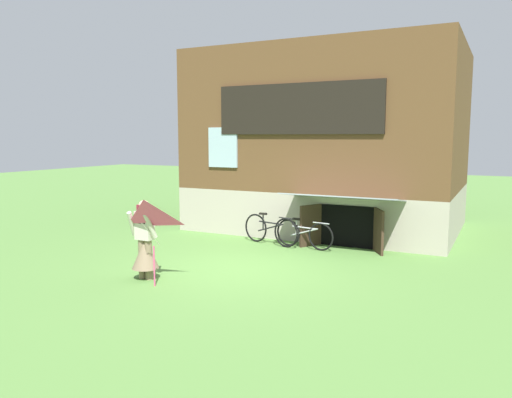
# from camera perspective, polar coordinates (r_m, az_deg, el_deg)

# --- Properties ---
(ground_plane) EXTENTS (60.00, 60.00, 0.00)m
(ground_plane) POSITION_cam_1_polar(r_m,az_deg,el_deg) (10.53, -1.54, -7.96)
(ground_plane) COLOR #56843D
(log_house) EXTENTS (7.48, 6.39, 5.23)m
(log_house) POSITION_cam_1_polar(r_m,az_deg,el_deg) (15.36, 8.51, 6.58)
(log_house) COLOR #ADA393
(log_house) RESTS_ON ground_plane
(person) EXTENTS (0.61, 0.52, 1.54)m
(person) POSITION_cam_1_polar(r_m,az_deg,el_deg) (9.85, -12.65, -5.32)
(person) COLOR #7F6B51
(person) RESTS_ON ground_plane
(kite) EXTENTS (0.92, 0.87, 1.55)m
(kite) POSITION_cam_1_polar(r_m,az_deg,el_deg) (9.10, -12.73, -2.46)
(kite) COLOR #E54C7F
(kite) RESTS_ON ground_plane
(bicycle_silver) EXTENTS (1.60, 0.30, 0.73)m
(bicycle_silver) POSITION_cam_1_polar(r_m,az_deg,el_deg) (12.36, 5.56, -4.02)
(bicycle_silver) COLOR black
(bicycle_silver) RESTS_ON ground_plane
(bicycle_black) EXTENTS (1.71, 0.50, 0.80)m
(bicycle_black) POSITION_cam_1_polar(r_m,az_deg,el_deg) (12.73, 1.67, -3.53)
(bicycle_black) COLOR black
(bicycle_black) RESTS_ON ground_plane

